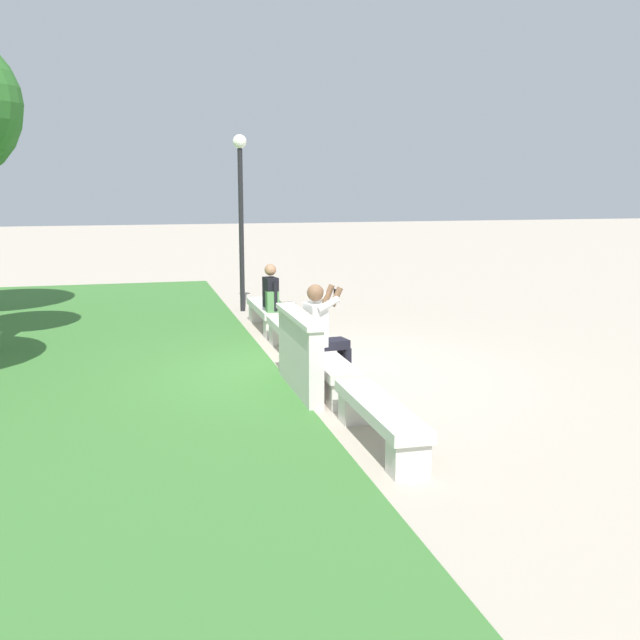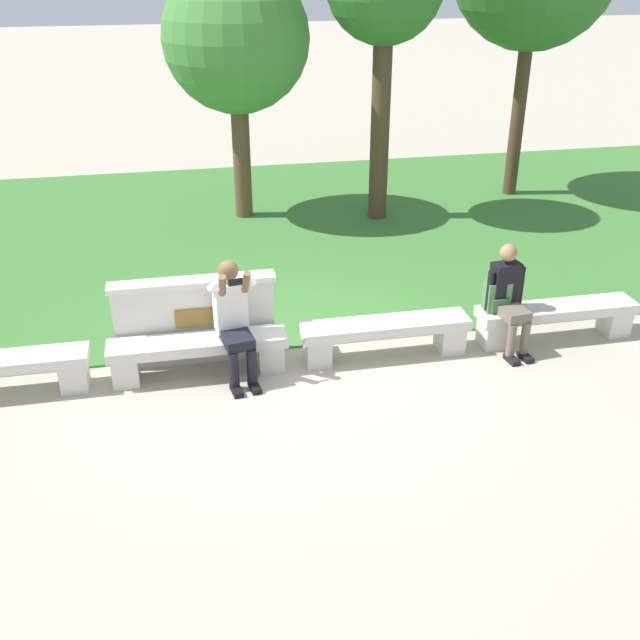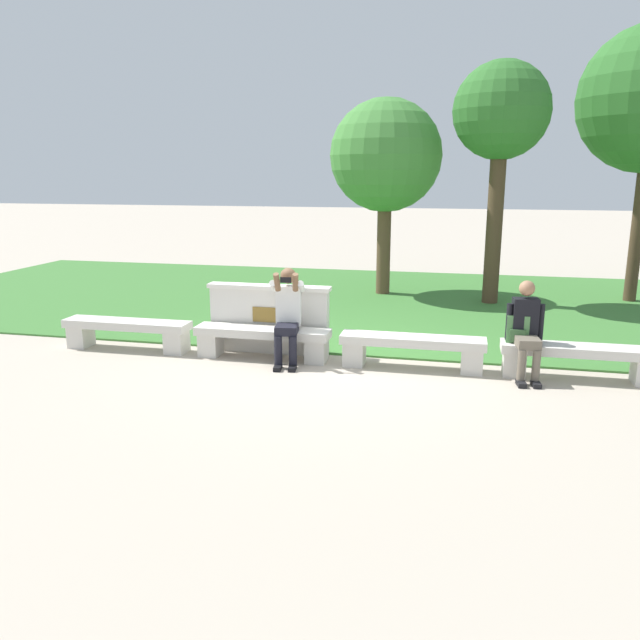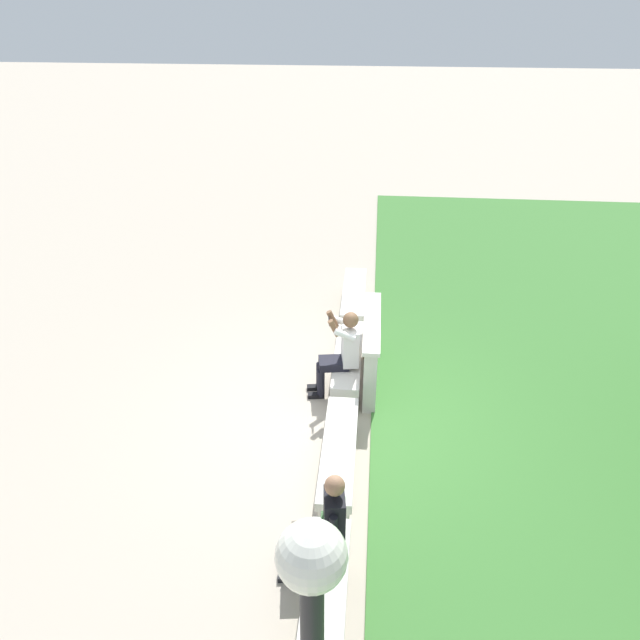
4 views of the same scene
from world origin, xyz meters
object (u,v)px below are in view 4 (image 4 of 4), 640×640
Objects in this scene: bench_main at (354,298)px; backpack at (333,520)px; bench_mid at (339,455)px; person_distant at (323,523)px; bench_near at (348,361)px; bench_far at (324,611)px; person_photographer at (342,349)px.

backpack reaches higher than bench_main.
person_distant is (1.44, -0.07, 0.37)m from bench_mid.
bench_far is at bearing 0.00° from bench_near.
bench_far is (2.12, 0.00, 0.00)m from bench_mid.
bench_near is 4.55× the size of backpack.
person_distant is at bearing -44.40° from backpack.
person_photographer is at bearing -177.46° from bench_mid.
person_photographer reaches higher than bench_main.
person_photographer is 3.08× the size of backpack.
bench_main and bench_near have the same top height.
person_photographer reaches higher than bench_mid.
bench_main is at bearing 180.00° from bench_near.
bench_mid is 1.54× the size of person_distant.
bench_main is 1.54× the size of person_distant.
bench_main is at bearing 178.26° from person_photographer.
bench_near is at bearing 0.00° from bench_main.
bench_main is 1.47× the size of person_photographer.
bench_main and bench_mid have the same top height.
bench_mid is 1.49m from person_distant.
bench_near is 4.25m from bench_far.
bench_near and bench_far have the same top height.
bench_main is 1.00× the size of bench_mid.
bench_near is at bearing 178.94° from person_distant.
bench_far is (4.25, 0.00, 0.00)m from bench_near.
bench_near is 1.54× the size of person_distant.
bench_far is 0.78m from person_distant.
person_distant reaches higher than bench_main.
bench_mid is (2.12, 0.00, 0.00)m from bench_near.
person_photographer reaches higher than backpack.
bench_mid is at bearing 0.00° from bench_near.
person_distant reaches higher than bench_mid.
bench_main is 5.60m from backpack.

